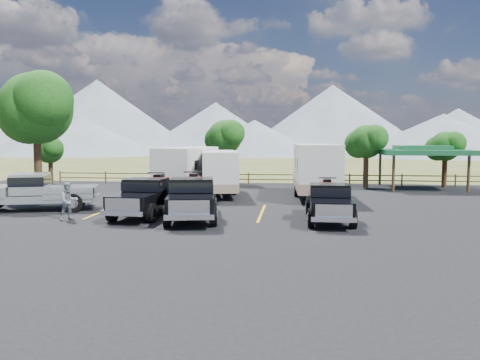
# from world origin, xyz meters

# --- Properties ---
(ground) EXTENTS (320.00, 320.00, 0.00)m
(ground) POSITION_xyz_m (0.00, 0.00, 0.00)
(ground) COLOR #495323
(ground) RESTS_ON ground
(asphalt_lot) EXTENTS (44.00, 34.00, 0.04)m
(asphalt_lot) POSITION_xyz_m (0.00, 3.00, 0.02)
(asphalt_lot) COLOR black
(asphalt_lot) RESTS_ON ground
(stall_lines) EXTENTS (12.12, 5.50, 0.01)m
(stall_lines) POSITION_xyz_m (0.00, 4.00, 0.04)
(stall_lines) COLOR gold
(stall_lines) RESTS_ON asphalt_lot
(tree_big_nw) EXTENTS (5.54, 5.18, 7.84)m
(tree_big_nw) POSITION_xyz_m (-12.55, 9.03, 5.60)
(tree_big_nw) COLOR #312113
(tree_big_nw) RESTS_ON ground
(tree_ne_a) EXTENTS (3.11, 2.92, 4.76)m
(tree_ne_a) POSITION_xyz_m (8.97, 17.01, 3.48)
(tree_ne_a) COLOR #312113
(tree_ne_a) RESTS_ON ground
(tree_ne_b) EXTENTS (2.77, 2.59, 4.27)m
(tree_ne_b) POSITION_xyz_m (14.98, 18.01, 3.13)
(tree_ne_b) COLOR #312113
(tree_ne_b) RESTS_ON ground
(tree_north) EXTENTS (3.46, 3.24, 5.25)m
(tree_north) POSITION_xyz_m (-2.03, 19.02, 3.83)
(tree_north) COLOR #312113
(tree_north) RESTS_ON ground
(tree_nw_small) EXTENTS (2.59, 2.43, 3.85)m
(tree_nw_small) POSITION_xyz_m (-16.02, 17.01, 2.78)
(tree_nw_small) COLOR #312113
(tree_nw_small) RESTS_ON ground
(rail_fence) EXTENTS (36.12, 0.12, 1.00)m
(rail_fence) POSITION_xyz_m (2.00, 18.50, 0.61)
(rail_fence) COLOR brown
(rail_fence) RESTS_ON ground
(pavilion) EXTENTS (6.20, 6.20, 3.22)m
(pavilion) POSITION_xyz_m (13.00, 17.00, 2.79)
(pavilion) COLOR brown
(pavilion) RESTS_ON ground
(mountain_range) EXTENTS (209.00, 71.00, 20.00)m
(mountain_range) POSITION_xyz_m (-7.63, 105.98, 7.87)
(mountain_range) COLOR slate
(mountain_range) RESTS_ON ground
(rig_left) EXTENTS (2.36, 6.05, 1.99)m
(rig_left) POSITION_xyz_m (-3.41, 2.80, 1.00)
(rig_left) COLOR black
(rig_left) RESTS_ON asphalt_lot
(rig_center) EXTENTS (3.04, 6.51, 2.09)m
(rig_center) POSITION_xyz_m (-1.09, 2.10, 1.05)
(rig_center) COLOR black
(rig_center) RESTS_ON asphalt_lot
(rig_right) EXTENTS (2.00, 5.57, 1.85)m
(rig_right) POSITION_xyz_m (5.14, 2.26, 0.93)
(rig_right) COLOR black
(rig_right) RESTS_ON asphalt_lot
(trailer_left) EXTENTS (2.98, 9.00, 3.11)m
(trailer_left) POSITION_xyz_m (-3.29, 10.96, 1.67)
(trailer_left) COLOR white
(trailer_left) RESTS_ON asphalt_lot
(trailer_center) EXTENTS (3.31, 8.31, 2.88)m
(trailer_center) POSITION_xyz_m (-1.22, 11.03, 1.54)
(trailer_center) COLOR white
(trailer_center) RESTS_ON asphalt_lot
(trailer_right) EXTENTS (2.75, 9.60, 3.34)m
(trailer_right) POSITION_xyz_m (4.94, 10.47, 1.79)
(trailer_right) COLOR white
(trailer_right) RESTS_ON asphalt_lot
(pickup_silver) EXTENTS (6.69, 3.91, 1.91)m
(pickup_silver) POSITION_xyz_m (-9.61, 3.48, 1.03)
(pickup_silver) COLOR #A1A5AA
(pickup_silver) RESTS_ON asphalt_lot
(person_a) EXTENTS (0.67, 0.54, 1.59)m
(person_a) POSITION_xyz_m (-4.39, 2.56, 0.83)
(person_a) COLOR white
(person_a) RESTS_ON asphalt_lot
(person_b) EXTENTS (1.04, 1.05, 1.71)m
(person_b) POSITION_xyz_m (-6.53, 1.02, 0.90)
(person_b) COLOR gray
(person_b) RESTS_ON asphalt_lot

